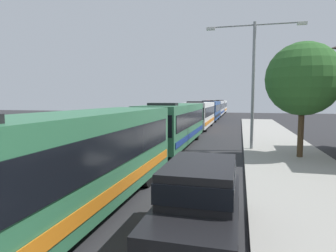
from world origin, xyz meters
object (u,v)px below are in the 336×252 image
at_px(bus_second_in_line, 175,123).
at_px(bus_fourth_in_line, 210,110).
at_px(roadside_tree, 303,79).
at_px(bus_lead, 72,161).
at_px(bus_tail_end, 221,106).
at_px(box_truck_oncoming, 210,105).
at_px(streetlamp_mid, 253,72).
at_px(bus_middle, 200,114).
at_px(white_suv, 200,199).
at_px(bus_rear, 216,108).

bearing_deg(bus_second_in_line, bus_fourth_in_line, 90.00).
bearing_deg(roadside_tree, bus_lead, -127.60).
bearing_deg(bus_tail_end, bus_fourth_in_line, -90.00).
height_order(box_truck_oncoming, streetlamp_mid, streetlamp_mid).
relative_size(bus_lead, bus_second_in_line, 1.03).
distance_m(bus_second_in_line, bus_middle, 12.85).
xyz_separation_m(bus_second_in_line, bus_middle, (-0.00, 12.85, -0.00)).
relative_size(bus_lead, bus_fourth_in_line, 1.15).
bearing_deg(bus_lead, bus_tail_end, 90.00).
xyz_separation_m(bus_second_in_line, bus_tail_end, (-0.00, 50.02, -0.00)).
bearing_deg(bus_fourth_in_line, box_truck_oncoming, 96.00).
bearing_deg(bus_middle, bus_tail_end, 90.00).
bearing_deg(box_truck_oncoming, bus_fourth_in_line, -84.00).
bearing_deg(bus_lead, roadside_tree, 52.40).
bearing_deg(bus_middle, white_suv, -82.07).
bearing_deg(box_truck_oncoming, bus_tail_end, -63.07).
height_order(bus_middle, box_truck_oncoming, bus_middle).
bearing_deg(bus_fourth_in_line, bus_second_in_line, -90.00).
distance_m(bus_lead, bus_second_in_line, 13.37).
bearing_deg(bus_fourth_in_line, bus_tail_end, 90.00).
distance_m(bus_middle, roadside_tree, 17.99).
xyz_separation_m(bus_second_in_line, white_suv, (3.70, -13.70, -0.66)).
bearing_deg(bus_tail_end, bus_second_in_line, -90.00).
bearing_deg(streetlamp_mid, bus_lead, -113.37).
bearing_deg(bus_lead, box_truck_oncoming, 92.70).
height_order(white_suv, roadside_tree, roadside_tree).
bearing_deg(bus_tail_end, white_suv, -86.68).
bearing_deg(roadside_tree, bus_tail_end, 98.56).
xyz_separation_m(bus_middle, bus_rear, (0.00, 24.60, 0.00)).
height_order(bus_lead, bus_rear, same).
relative_size(bus_second_in_line, roadside_tree, 1.84).
height_order(bus_second_in_line, white_suv, bus_second_in_line).
height_order(bus_middle, bus_rear, same).
bearing_deg(roadside_tree, bus_middle, 116.70).
relative_size(bus_rear, box_truck_oncoming, 1.44).
distance_m(bus_rear, streetlamp_mid, 38.87).
distance_m(bus_middle, bus_rear, 24.60).
relative_size(bus_fourth_in_line, box_truck_oncoming, 1.29).
height_order(bus_fourth_in_line, white_suv, bus_fourth_in_line).
bearing_deg(bus_rear, bus_lead, -90.00).
bearing_deg(bus_lead, white_suv, -5.08).
height_order(bus_tail_end, roadside_tree, roadside_tree).
bearing_deg(bus_lead, bus_rear, 90.00).
distance_m(bus_middle, bus_fourth_in_line, 12.25).
bearing_deg(bus_lead, bus_second_in_line, 90.00).
bearing_deg(bus_middle, bus_second_in_line, -90.00).
relative_size(bus_lead, box_truck_oncoming, 1.49).
bearing_deg(roadside_tree, bus_fourth_in_line, 105.84).
bearing_deg(bus_rear, white_suv, -85.86).
bearing_deg(bus_second_in_line, white_suv, -74.89).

